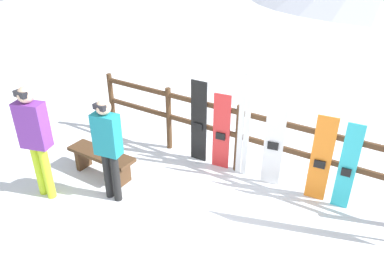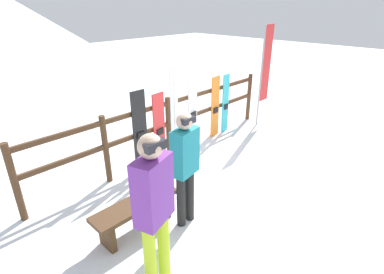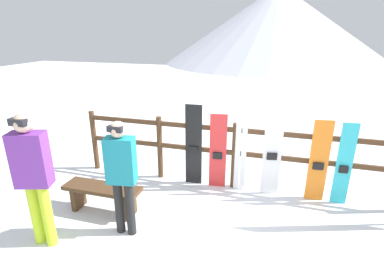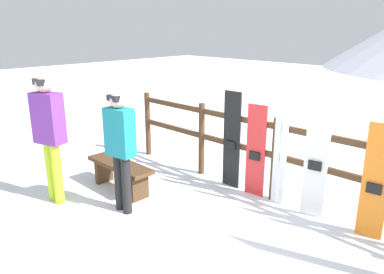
% 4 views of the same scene
% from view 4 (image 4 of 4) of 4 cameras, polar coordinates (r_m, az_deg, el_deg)
% --- Properties ---
extents(ground_plane, '(40.00, 40.00, 0.00)m').
position_cam_4_polar(ground_plane, '(4.32, -2.32, -17.31)').
color(ground_plane, white).
extents(fence, '(5.72, 0.10, 1.21)m').
position_cam_4_polar(fence, '(5.34, 12.56, -2.24)').
color(fence, '#4C331E').
rests_on(fence, ground).
extents(bench, '(1.21, 0.36, 0.44)m').
position_cam_4_polar(bench, '(5.74, -10.90, -4.99)').
color(bench, '#4C331E').
rests_on(bench, ground).
extents(person_purple, '(0.46, 0.34, 1.80)m').
position_cam_4_polar(person_purple, '(5.41, -20.94, 1.10)').
color(person_purple, '#B7D826').
rests_on(person_purple, ground).
extents(person_teal, '(0.41, 0.27, 1.64)m').
position_cam_4_polar(person_teal, '(4.89, -10.88, -0.87)').
color(person_teal, black).
rests_on(person_teal, ground).
extents(snowboard_black_stripe, '(0.30, 0.06, 1.49)m').
position_cam_4_polar(snowboard_black_stripe, '(5.69, 6.07, -0.52)').
color(snowboard_black_stripe, black).
rests_on(snowboard_black_stripe, ground).
extents(snowboard_red, '(0.30, 0.08, 1.36)m').
position_cam_4_polar(snowboard_red, '(5.46, 9.68, -2.16)').
color(snowboard_red, red).
rests_on(snowboard_red, ground).
extents(ski_pair_white, '(0.19, 0.02, 1.78)m').
position_cam_4_polar(ski_pair_white, '(5.19, 13.39, -0.89)').
color(ski_pair_white, white).
rests_on(ski_pair_white, ground).
extents(snowboard_white, '(0.30, 0.09, 1.58)m').
position_cam_4_polar(snowboard_white, '(4.99, 18.40, -3.29)').
color(snowboard_white, white).
rests_on(snowboard_white, ground).
extents(snowboard_orange, '(0.30, 0.08, 1.39)m').
position_cam_4_polar(snowboard_orange, '(4.78, 26.17, -6.27)').
color(snowboard_orange, orange).
rests_on(snowboard_orange, ground).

